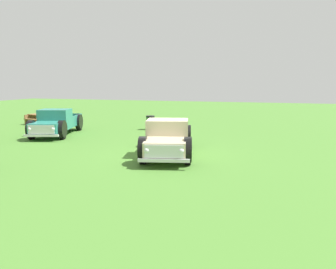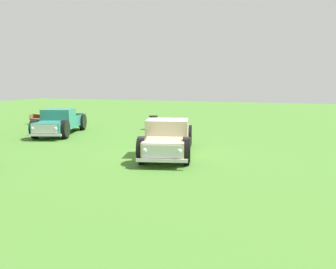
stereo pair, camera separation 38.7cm
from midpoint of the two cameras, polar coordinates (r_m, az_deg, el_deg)
The scene contains 5 objects.
ground_plane at distance 14.44m, azimuth -0.58°, elevation -3.61°, with size 80.00×80.00×0.00m, color #477A2D.
pickup_truck_foreground at distance 14.04m, azimuth 0.66°, elevation -0.79°, with size 5.54×3.12×1.61m.
pickup_truck_behind_right at distance 20.80m, azimuth -18.14°, elevation 1.98°, with size 5.47×3.30×1.58m.
picnic_table at distance 26.65m, azimuth -20.43°, elevation 2.79°, with size 1.79×2.04×0.78m.
trash_can at distance 22.07m, azimuth -2.06°, elevation 2.11°, with size 0.59×0.59×0.95m.
Camera 2 is at (-13.21, -4.90, 3.20)m, focal length 34.77 mm.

